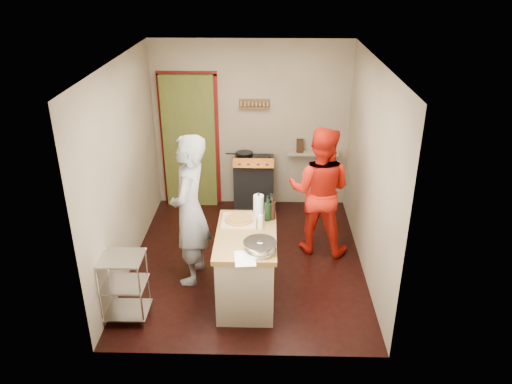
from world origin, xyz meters
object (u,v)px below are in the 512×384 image
island (247,264)px  person_red (319,191)px  person_stripe (190,211)px  wire_shelving (124,285)px  stove (254,185)px

island → person_red: size_ratio=0.71×
island → person_stripe: size_ratio=0.66×
wire_shelving → stove: bearing=63.1°
island → wire_shelving: bearing=-162.8°
wire_shelving → person_stripe: person_stripe is taller
person_red → island: bearing=65.9°
stove → wire_shelving: bearing=-116.9°
island → person_stripe: (-0.69, 0.39, 0.48)m
stove → person_stripe: person_stripe is taller
person_stripe → stove: bearing=165.7°
person_stripe → island: bearing=67.2°
wire_shelving → island: size_ratio=0.65×
stove → wire_shelving: stove is taller
stove → person_red: bearing=-51.1°
stove → person_stripe: size_ratio=0.54×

